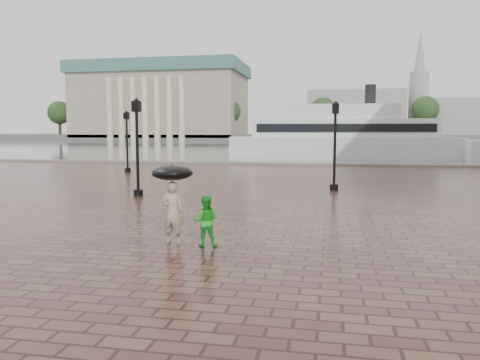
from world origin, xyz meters
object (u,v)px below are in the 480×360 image
Objects in this scene: street_lamps at (192,143)px; child_pedestrian at (205,221)px; ferry_near at (342,136)px; adult_pedestrian at (173,212)px.

street_lamps reaches higher than child_pedestrian.
street_lamps is 29.68m from ferry_near.
adult_pedestrian is 42.56m from ferry_near.
child_pedestrian is (4.63, -14.04, -1.65)m from street_lamps.
ferry_near is at bearing 72.37° from street_lamps.
street_lamps is 0.61× the size of ferry_near.
adult_pedestrian reaches higher than child_pedestrian.
adult_pedestrian is (3.70, -13.91, -1.48)m from street_lamps.
adult_pedestrian is 1.26× the size of child_pedestrian.
street_lamps reaches higher than adult_pedestrian.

